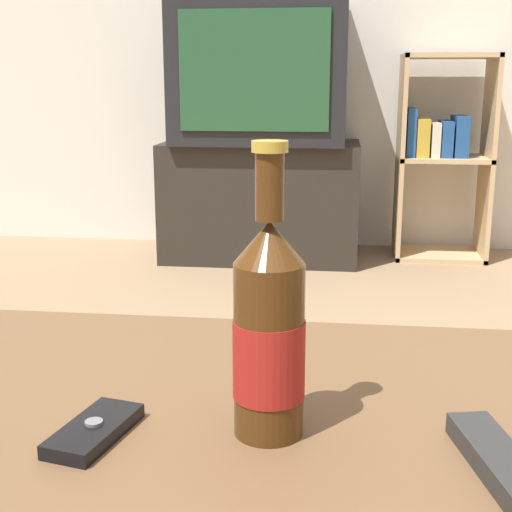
{
  "coord_description": "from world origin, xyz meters",
  "views": [
    {
      "loc": [
        0.09,
        -0.52,
        0.8
      ],
      "look_at": [
        -0.02,
        0.41,
        0.57
      ],
      "focal_mm": 50.0,
      "sensor_mm": 36.0,
      "label": 1
    }
  ],
  "objects_px": {
    "tv_stand": "(261,200)",
    "cell_phone": "(94,430)",
    "television": "(262,72)",
    "remote_control": "(498,461)",
    "bookshelf": "(441,151)",
    "beer_bottle": "(269,332)"
  },
  "relations": [
    {
      "from": "tv_stand",
      "to": "cell_phone",
      "type": "height_order",
      "value": "tv_stand"
    },
    {
      "from": "television",
      "to": "remote_control",
      "type": "xyz_separation_m",
      "value": [
        0.51,
        -2.65,
        -0.36
      ]
    },
    {
      "from": "bookshelf",
      "to": "beer_bottle",
      "type": "bearing_deg",
      "value": -100.55
    },
    {
      "from": "tv_stand",
      "to": "cell_phone",
      "type": "bearing_deg",
      "value": -86.95
    },
    {
      "from": "television",
      "to": "remote_control",
      "type": "height_order",
      "value": "television"
    },
    {
      "from": "tv_stand",
      "to": "beer_bottle",
      "type": "relative_size",
      "value": 3.16
    },
    {
      "from": "bookshelf",
      "to": "beer_bottle",
      "type": "distance_m",
      "value": 2.75
    },
    {
      "from": "television",
      "to": "cell_phone",
      "type": "bearing_deg",
      "value": -86.95
    },
    {
      "from": "tv_stand",
      "to": "bookshelf",
      "type": "bearing_deg",
      "value": 6.93
    },
    {
      "from": "bookshelf",
      "to": "beer_bottle",
      "type": "height_order",
      "value": "bookshelf"
    },
    {
      "from": "remote_control",
      "to": "cell_phone",
      "type": "bearing_deg",
      "value": 165.47
    },
    {
      "from": "beer_bottle",
      "to": "cell_phone",
      "type": "height_order",
      "value": "beer_bottle"
    },
    {
      "from": "bookshelf",
      "to": "remote_control",
      "type": "xyz_separation_m",
      "value": [
        -0.3,
        -2.75,
        -0.01
      ]
    },
    {
      "from": "cell_phone",
      "to": "tv_stand",
      "type": "bearing_deg",
      "value": 105.55
    },
    {
      "from": "cell_phone",
      "to": "remote_control",
      "type": "distance_m",
      "value": 0.37
    },
    {
      "from": "tv_stand",
      "to": "cell_phone",
      "type": "relative_size",
      "value": 7.57
    },
    {
      "from": "tv_stand",
      "to": "cell_phone",
      "type": "distance_m",
      "value": 2.65
    },
    {
      "from": "bookshelf",
      "to": "remote_control",
      "type": "height_order",
      "value": "bookshelf"
    },
    {
      "from": "cell_phone",
      "to": "beer_bottle",
      "type": "bearing_deg",
      "value": 23.09
    },
    {
      "from": "beer_bottle",
      "to": "cell_phone",
      "type": "relative_size",
      "value": 2.39
    },
    {
      "from": "tv_stand",
      "to": "beer_bottle",
      "type": "bearing_deg",
      "value": -83.36
    },
    {
      "from": "television",
      "to": "bookshelf",
      "type": "distance_m",
      "value": 0.88
    }
  ]
}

